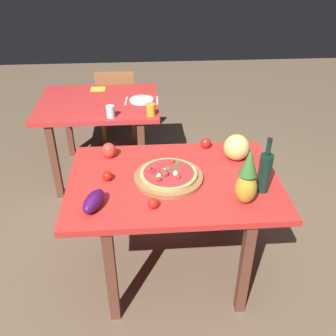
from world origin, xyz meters
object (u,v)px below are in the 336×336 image
tomato_by_bottle (206,143)px  background_table (99,112)px  fork_utensil (126,101)px  pizza_board (169,177)px  tomato_near_board (153,203)px  napkin_folded (98,89)px  wine_bottle (265,172)px  eggplant (94,201)px  drinking_glass_water (110,112)px  tomato_at_corner (107,176)px  melon (237,147)px  bell_pepper (109,150)px  pizza (168,174)px  drinking_glass_juice (151,110)px  dinner_plate (142,100)px  dining_chair (117,102)px  pineapple_left (247,179)px  display_table (174,190)px  knife_utensil (157,100)px

tomato_by_bottle → background_table: bearing=132.5°
background_table → fork_utensil: size_ratio=5.99×
pizza_board → fork_utensil: bearing=102.9°
tomato_near_board → napkin_folded: bearing=104.0°
wine_bottle → eggplant: 0.98m
drinking_glass_water → tomato_at_corner: bearing=-87.9°
melon → eggplant: size_ratio=0.87×
melon → bell_pepper: size_ratio=1.64×
pizza → fork_utensil: 1.31m
tomato_by_bottle → drinking_glass_juice: drinking_glass_juice is taller
melon → dinner_plate: 1.23m
dining_chair → eggplant: eggplant is taller
pineapple_left → tomato_at_corner: 0.84m
display_table → dinner_plate: bearing=98.2°
knife_utensil → napkin_folded: size_ratio=1.29×
pizza_board → tomato_at_corner: size_ratio=6.95×
background_table → fork_utensil: fork_utensil is taller
dining_chair → drinking_glass_water: drinking_glass_water is taller
dining_chair → drinking_glass_water: (0.01, -1.01, 0.33)m
drinking_glass_water → fork_utensil: (0.12, 0.33, -0.05)m
eggplant → napkin_folded: bearing=94.3°
tomato_by_bottle → drinking_glass_water: (-0.70, 0.56, 0.01)m
tomato_near_board → tomato_by_bottle: size_ratio=0.80×
bell_pepper → drinking_glass_juice: bell_pepper is taller
display_table → drinking_glass_water: 1.05m
pineapple_left → dinner_plate: (-0.56, 1.53, -0.15)m
wine_bottle → drinking_glass_juice: 1.27m
wine_bottle → tomato_near_board: wine_bottle is taller
pineapple_left → bell_pepper: pineapple_left is taller
display_table → eggplant: (-0.46, -0.25, 0.13)m
pizza → bell_pepper: size_ratio=3.31×
eggplant → knife_utensil: bearing=74.5°
dinner_plate → pizza_board: bearing=-83.2°
dining_chair → eggplant: bearing=90.9°
tomato_at_corner → fork_utensil: (0.09, 1.26, -0.03)m
tomato_near_board → bell_pepper: bearing=115.7°
drinking_glass_water → knife_utensil: (0.40, 0.33, -0.05)m
tomato_near_board → tomato_at_corner: 0.40m
melon → knife_utensil: size_ratio=0.97×
bell_pepper → melon: bearing=-5.9°
tomato_at_corner → napkin_folded: size_ratio=0.44×
dinner_plate → napkin_folded: bearing=142.7°
bell_pepper → fork_utensil: size_ratio=0.59×
pizza → bell_pepper: (-0.38, 0.30, 0.01)m
tomato_near_board → wine_bottle: bearing=10.5°
tomato_near_board → knife_utensil: size_ratio=0.33×
display_table → background_table: same height
tomato_at_corner → drinking_glass_water: (-0.03, 0.92, 0.02)m
bell_pepper → napkin_folded: bell_pepper is taller
pizza_board → wine_bottle: size_ratio=1.24×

